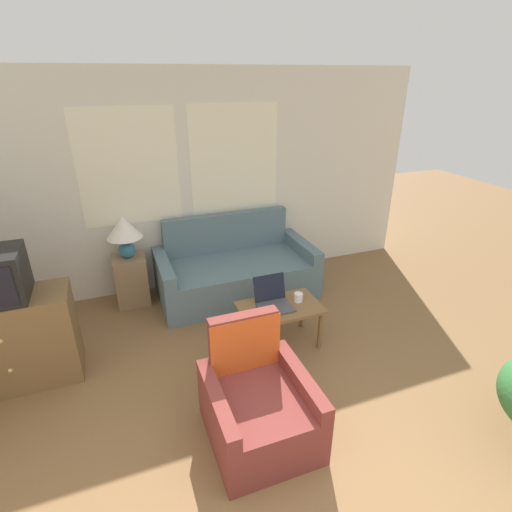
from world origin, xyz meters
name	(u,v)px	position (x,y,z in m)	size (l,w,h in m)	color
wall_back	(191,183)	(0.00, 3.84, 1.31)	(5.98, 0.06, 2.60)	silver
couch	(235,271)	(0.38, 3.37, 0.27)	(1.87, 0.93, 0.92)	slate
armchair	(257,405)	(-0.15, 1.24, 0.26)	(0.74, 0.80, 0.88)	brown
tv_dresser	(11,341)	(-1.92, 2.52, 0.42)	(1.04, 0.49, 0.84)	brown
side_table	(131,280)	(-0.85, 3.56, 0.29)	(0.37, 0.37, 0.59)	#937551
table_lamp	(124,231)	(-0.85, 3.56, 0.91)	(0.40, 0.40, 0.49)	teal
coffee_table	(280,312)	(0.45, 2.18, 0.38)	(0.80, 0.49, 0.44)	brown
laptop	(273,300)	(0.40, 2.22, 0.50)	(0.32, 0.33, 0.27)	#47474C
cup_navy	(298,297)	(0.66, 2.20, 0.49)	(0.09, 0.09, 0.09)	white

